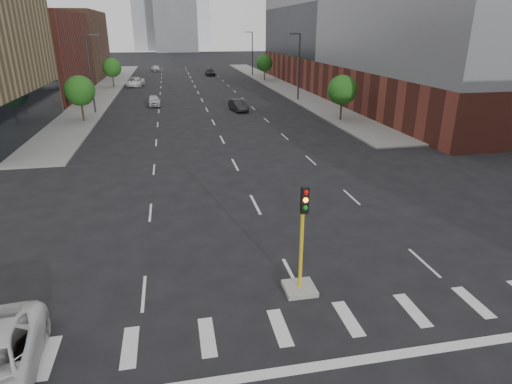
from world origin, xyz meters
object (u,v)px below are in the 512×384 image
object	(u,v)px
car_mid_right	(238,105)
car_distant	(156,68)
car_deep_right	(210,72)
car_far_left	(135,82)
car_near_left	(154,100)
median_traffic_signal	(301,270)

from	to	relation	value
car_mid_right	car_distant	xyz separation A→B (m)	(-11.20, 56.42, 0.06)
car_deep_right	car_distant	distance (m)	17.14
car_deep_right	car_distant	size ratio (longest dim) A/B	1.07
car_far_left	car_near_left	bearing A→B (deg)	-72.42
car_far_left	car_deep_right	world-z (taller)	car_far_left
car_far_left	car_distant	size ratio (longest dim) A/B	1.24
car_near_left	car_deep_right	size ratio (longest dim) A/B	0.86
median_traffic_signal	car_mid_right	world-z (taller)	median_traffic_signal
median_traffic_signal	car_deep_right	xyz separation A→B (m)	(4.56, 83.53, -0.28)
car_near_left	car_mid_right	size ratio (longest dim) A/B	0.97
median_traffic_signal	car_distant	xyz separation A→B (m)	(-7.39, 95.82, -0.22)
car_mid_right	car_far_left	world-z (taller)	car_far_left
car_mid_right	car_far_left	bearing A→B (deg)	108.36
car_near_left	car_distant	size ratio (longest dim) A/B	0.92
car_near_left	car_deep_right	xyz separation A→B (m)	(11.21, 38.11, -0.01)
median_traffic_signal	car_deep_right	distance (m)	83.66
median_traffic_signal	car_far_left	size ratio (longest dim) A/B	0.80
car_deep_right	median_traffic_signal	bearing A→B (deg)	-93.73
car_distant	car_near_left	bearing A→B (deg)	-98.87
car_near_left	car_far_left	xyz separation A→B (m)	(-3.75, 21.74, 0.06)
car_mid_right	car_distant	size ratio (longest dim) A/B	0.96
car_far_left	car_distant	distance (m)	28.81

